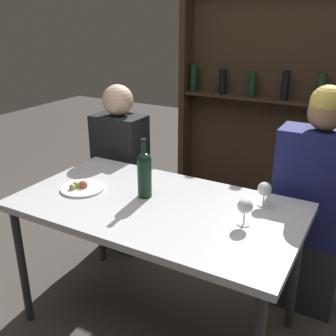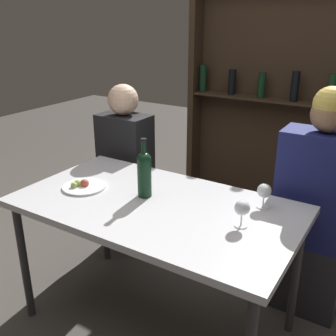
% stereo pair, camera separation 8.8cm
% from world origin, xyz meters
% --- Properties ---
extents(ground_plane, '(10.00, 10.00, 0.00)m').
position_xyz_m(ground_plane, '(0.00, 0.00, 0.00)').
color(ground_plane, '#47423D').
extents(dining_table, '(1.43, 0.80, 0.76)m').
position_xyz_m(dining_table, '(0.00, 0.00, 0.69)').
color(dining_table, silver).
rests_on(dining_table, ground_plane).
extents(wine_rack_wall, '(1.68, 0.21, 2.16)m').
position_xyz_m(wine_rack_wall, '(-0.00, 1.96, 1.10)').
color(wine_rack_wall, '#38281C').
rests_on(wine_rack_wall, ground_plane).
extents(wine_bottle, '(0.07, 0.07, 0.31)m').
position_xyz_m(wine_bottle, '(-0.09, 0.04, 0.89)').
color(wine_bottle, black).
rests_on(wine_bottle, dining_table).
extents(wine_glass_0, '(0.07, 0.07, 0.12)m').
position_xyz_m(wine_glass_0, '(0.48, 0.24, 0.84)').
color(wine_glass_0, silver).
rests_on(wine_glass_0, dining_table).
extents(wine_glass_1, '(0.07, 0.07, 0.13)m').
position_xyz_m(wine_glass_1, '(0.46, 0.01, 0.84)').
color(wine_glass_1, silver).
rests_on(wine_glass_1, dining_table).
extents(food_plate_0, '(0.24, 0.24, 0.05)m').
position_xyz_m(food_plate_0, '(-0.44, -0.05, 0.77)').
color(food_plate_0, white).
rests_on(food_plate_0, dining_table).
extents(seated_person_left, '(0.36, 0.22, 1.22)m').
position_xyz_m(seated_person_left, '(-0.64, 0.58, 0.58)').
color(seated_person_left, '#26262B').
rests_on(seated_person_left, ground_plane).
extents(seated_person_right, '(0.42, 0.22, 1.32)m').
position_xyz_m(seated_person_right, '(0.66, 0.58, 0.63)').
color(seated_person_right, '#26262B').
rests_on(seated_person_right, ground_plane).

